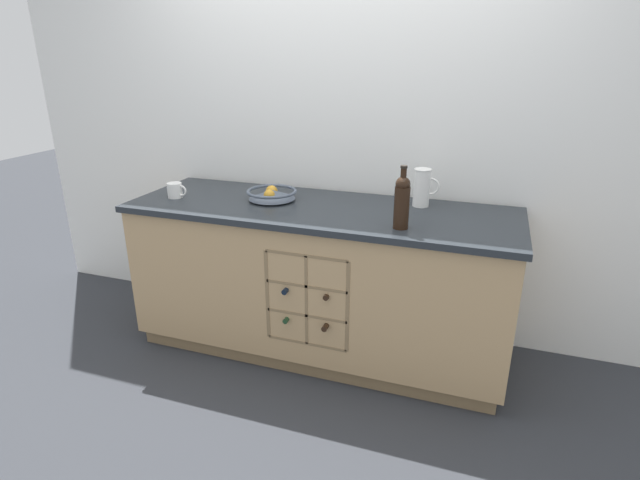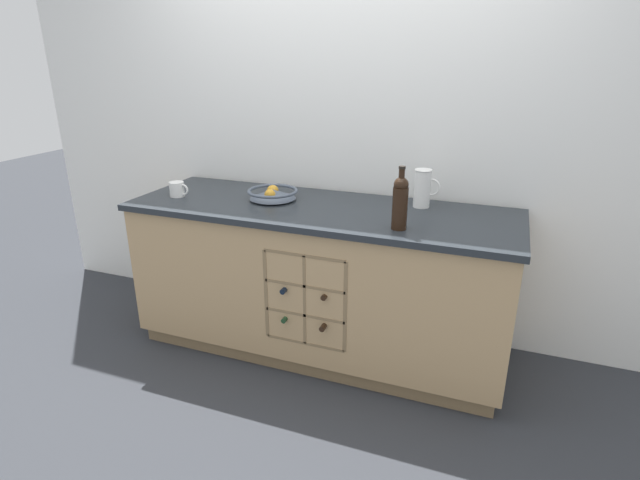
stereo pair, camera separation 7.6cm
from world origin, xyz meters
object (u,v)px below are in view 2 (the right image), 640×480
at_px(fruit_bowl, 273,193).
at_px(standing_wine_bottle, 400,201).
at_px(white_pitcher, 423,188).
at_px(ceramic_mug, 177,189).

relative_size(fruit_bowl, standing_wine_bottle, 0.95).
relative_size(fruit_bowl, white_pitcher, 1.38).
height_order(fruit_bowl, white_pitcher, white_pitcher).
distance_m(fruit_bowl, white_pitcher, 0.86).
xyz_separation_m(fruit_bowl, ceramic_mug, (-0.57, -0.14, 0.00)).
distance_m(fruit_bowl, standing_wine_bottle, 0.85).
bearing_deg(white_pitcher, ceramic_mug, -167.89).
xyz_separation_m(white_pitcher, standing_wine_bottle, (-0.04, -0.41, 0.03)).
relative_size(fruit_bowl, ceramic_mug, 2.39).
relative_size(white_pitcher, standing_wine_bottle, 0.68).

